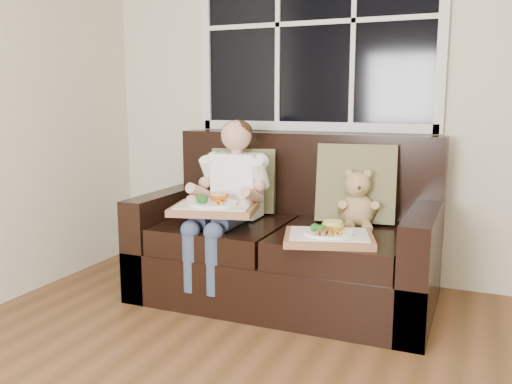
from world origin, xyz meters
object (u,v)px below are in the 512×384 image
at_px(teddy_bear, 357,203).
at_px(loveseat, 289,245).
at_px(tray_left, 214,207).
at_px(tray_right, 329,236).
at_px(child, 230,187).

bearing_deg(teddy_bear, loveseat, 168.33).
bearing_deg(tray_left, teddy_bear, 12.69).
height_order(teddy_bear, tray_right, teddy_bear).
bearing_deg(tray_right, tray_left, 161.13).
relative_size(loveseat, teddy_bear, 4.92).
bearing_deg(tray_left, child, 76.31).
xyz_separation_m(teddy_bear, tray_left, (-0.73, -0.36, -0.01)).
bearing_deg(child, tray_right, -18.86).
bearing_deg(tray_right, child, 144.44).
bearing_deg(loveseat, tray_right, -46.12).
xyz_separation_m(loveseat, teddy_bear, (0.40, 0.03, 0.28)).
bearing_deg(teddy_bear, child, 175.59).
distance_m(loveseat, teddy_bear, 0.48).
relative_size(teddy_bear, tray_right, 0.65).
bearing_deg(loveseat, tray_left, -135.58).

